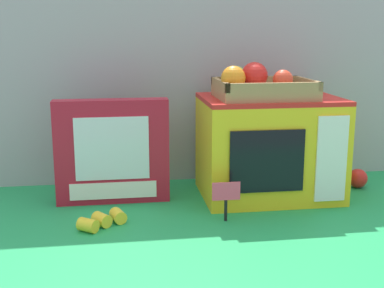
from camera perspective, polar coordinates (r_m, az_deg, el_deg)
name	(u,v)px	position (r m, az deg, el deg)	size (l,w,h in m)	color
ground_plane	(224,198)	(1.46, 3.60, -5.96)	(1.70, 1.70, 0.00)	#219E54
display_back_panel	(212,55)	(1.60, 2.19, 9.80)	(1.61, 0.03, 0.78)	#A0A3A8
toy_microwave	(269,147)	(1.47, 8.52, -0.32)	(0.38, 0.27, 0.28)	yellow
food_groups_crate	(257,86)	(1.40, 7.25, 6.43)	(0.25, 0.20, 0.10)	#A37F51
cookie_set_box	(112,152)	(1.41, -8.83, -0.85)	(0.31, 0.06, 0.28)	#B2192D
price_sign	(226,195)	(1.27, 3.80, -5.70)	(0.07, 0.01, 0.10)	black
loose_toy_banana	(103,220)	(1.27, -9.86, -8.31)	(0.12, 0.10, 0.03)	yellow
loose_toy_apple	(358,178)	(1.62, 17.90, -3.64)	(0.06, 0.06, 0.06)	red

